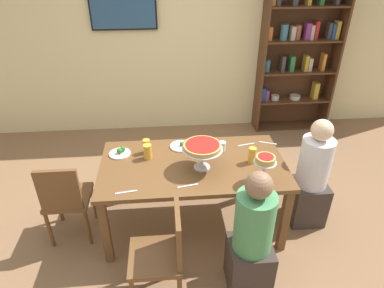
# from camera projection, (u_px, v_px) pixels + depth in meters

# --- Properties ---
(ground_plane) EXTENTS (12.00, 12.00, 0.00)m
(ground_plane) POSITION_uv_depth(u_px,v_px,m) (193.00, 223.00, 3.49)
(ground_plane) COLOR #846042
(rear_partition) EXTENTS (8.00, 0.12, 2.80)m
(rear_partition) POSITION_uv_depth(u_px,v_px,m) (179.00, 34.00, 4.64)
(rear_partition) COLOR beige
(rear_partition) RESTS_ON ground_plane
(dining_table) EXTENTS (1.70, 0.92, 0.74)m
(dining_table) POSITION_uv_depth(u_px,v_px,m) (193.00, 171.00, 3.15)
(dining_table) COLOR brown
(dining_table) RESTS_ON ground_plane
(bookshelf) EXTENTS (1.10, 0.30, 2.21)m
(bookshelf) POSITION_uv_depth(u_px,v_px,m) (298.00, 53.00, 4.74)
(bookshelf) COLOR #4C2D19
(bookshelf) RESTS_ON ground_plane
(television) EXTENTS (0.86, 0.05, 0.53)m
(television) POSITION_uv_depth(u_px,v_px,m) (123.00, 9.00, 4.33)
(television) COLOR black
(diner_head_east) EXTENTS (0.34, 0.34, 1.15)m
(diner_head_east) POSITION_uv_depth(u_px,v_px,m) (311.00, 180.00, 3.30)
(diner_head_east) COLOR #382D28
(diner_head_east) RESTS_ON ground_plane
(diner_near_right) EXTENTS (0.34, 0.34, 1.15)m
(diner_near_right) POSITION_uv_depth(u_px,v_px,m) (252.00, 242.00, 2.62)
(diner_near_right) COLOR #382D28
(diner_near_right) RESTS_ON ground_plane
(chair_head_west) EXTENTS (0.40, 0.40, 0.87)m
(chair_head_west) POSITION_uv_depth(u_px,v_px,m) (66.00, 198.00, 3.08)
(chair_head_west) COLOR brown
(chair_head_west) RESTS_ON ground_plane
(chair_near_left) EXTENTS (0.40, 0.40, 0.87)m
(chair_near_left) POSITION_uv_depth(u_px,v_px,m) (164.00, 251.00, 2.55)
(chair_near_left) COLOR brown
(chair_near_left) RESTS_ON ground_plane
(deep_dish_pizza_stand) EXTENTS (0.36, 0.36, 0.25)m
(deep_dish_pizza_stand) POSITION_uv_depth(u_px,v_px,m) (202.00, 148.00, 2.94)
(deep_dish_pizza_stand) COLOR silver
(deep_dish_pizza_stand) RESTS_ON dining_table
(personal_pizza_stand) EXTENTS (0.19, 0.19, 0.26)m
(personal_pizza_stand) POSITION_uv_depth(u_px,v_px,m) (265.00, 163.00, 2.78)
(personal_pizza_stand) COLOR silver
(personal_pizza_stand) RESTS_ON dining_table
(salad_plate_near_diner) EXTENTS (0.21, 0.21, 0.07)m
(salad_plate_near_diner) POSITION_uv_depth(u_px,v_px,m) (120.00, 152.00, 3.23)
(salad_plate_near_diner) COLOR white
(salad_plate_near_diner) RESTS_ON dining_table
(salad_plate_far_diner) EXTENTS (0.22, 0.22, 0.06)m
(salad_plate_far_diner) POSITION_uv_depth(u_px,v_px,m) (182.00, 145.00, 3.35)
(salad_plate_far_diner) COLOR white
(salad_plate_far_diner) RESTS_ON dining_table
(beer_glass_amber_tall) EXTENTS (0.07, 0.07, 0.15)m
(beer_glass_amber_tall) POSITION_uv_depth(u_px,v_px,m) (252.00, 155.00, 3.08)
(beer_glass_amber_tall) COLOR gold
(beer_glass_amber_tall) RESTS_ON dining_table
(beer_glass_amber_short) EXTENTS (0.08, 0.08, 0.14)m
(beer_glass_amber_short) POSITION_uv_depth(u_px,v_px,m) (148.00, 152.00, 3.15)
(beer_glass_amber_short) COLOR gold
(beer_glass_amber_short) RESTS_ON dining_table
(beer_glass_amber_spare) EXTENTS (0.07, 0.07, 0.14)m
(beer_glass_amber_spare) POSITION_uv_depth(u_px,v_px,m) (147.00, 146.00, 3.23)
(beer_glass_amber_spare) COLOR gold
(beer_glass_amber_spare) RESTS_ON dining_table
(water_glass_clear_near) EXTENTS (0.07, 0.07, 0.09)m
(water_glass_clear_near) POSITION_uv_depth(u_px,v_px,m) (222.00, 146.00, 3.28)
(water_glass_clear_near) COLOR white
(water_glass_clear_near) RESTS_ON dining_table
(cutlery_fork_near) EXTENTS (0.17, 0.08, 0.00)m
(cutlery_fork_near) POSITION_uv_depth(u_px,v_px,m) (268.00, 143.00, 3.41)
(cutlery_fork_near) COLOR silver
(cutlery_fork_near) RESTS_ON dining_table
(cutlery_knife_near) EXTENTS (0.18, 0.05, 0.00)m
(cutlery_knife_near) POSITION_uv_depth(u_px,v_px,m) (246.00, 145.00, 3.39)
(cutlery_knife_near) COLOR silver
(cutlery_knife_near) RESTS_ON dining_table
(cutlery_fork_far) EXTENTS (0.18, 0.05, 0.00)m
(cutlery_fork_far) POSITION_uv_depth(u_px,v_px,m) (188.00, 186.00, 2.82)
(cutlery_fork_far) COLOR silver
(cutlery_fork_far) RESTS_ON dining_table
(cutlery_knife_far) EXTENTS (0.18, 0.04, 0.00)m
(cutlery_knife_far) POSITION_uv_depth(u_px,v_px,m) (126.00, 192.00, 2.75)
(cutlery_knife_far) COLOR silver
(cutlery_knife_far) RESTS_ON dining_table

